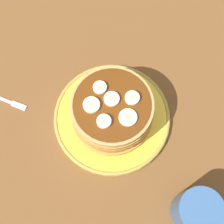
% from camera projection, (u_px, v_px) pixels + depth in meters
% --- Properties ---
extents(ground_plane, '(1.40, 1.40, 0.03)m').
position_uv_depth(ground_plane, '(112.00, 121.00, 0.75)').
color(ground_plane, brown).
extents(plate, '(0.25, 0.25, 0.02)m').
position_uv_depth(plate, '(112.00, 118.00, 0.73)').
color(plate, yellow).
rests_on(plate, ground_plane).
extents(pancake_stack, '(0.18, 0.18, 0.08)m').
position_uv_depth(pancake_stack, '(112.00, 112.00, 0.69)').
color(pancake_stack, gold).
rests_on(pancake_stack, plate).
extents(banana_slice_0, '(0.03, 0.03, 0.01)m').
position_uv_depth(banana_slice_0, '(110.00, 99.00, 0.65)').
color(banana_slice_0, '#F4E7C0').
rests_on(banana_slice_0, pancake_stack).
extents(banana_slice_1, '(0.03, 0.03, 0.01)m').
position_uv_depth(banana_slice_1, '(104.00, 121.00, 0.63)').
color(banana_slice_1, '#FDE5C4').
rests_on(banana_slice_1, pancake_stack).
extents(banana_slice_2, '(0.03, 0.03, 0.01)m').
position_uv_depth(banana_slice_2, '(132.00, 98.00, 0.65)').
color(banana_slice_2, '#EDECBC').
rests_on(banana_slice_2, pancake_stack).
extents(banana_slice_3, '(0.03, 0.03, 0.01)m').
position_uv_depth(banana_slice_3, '(91.00, 105.00, 0.64)').
color(banana_slice_3, '#F0F1C1').
rests_on(banana_slice_3, pancake_stack).
extents(banana_slice_4, '(0.03, 0.03, 0.01)m').
position_uv_depth(banana_slice_4, '(100.00, 88.00, 0.66)').
color(banana_slice_4, '#EFEEB6').
rests_on(banana_slice_4, pancake_stack).
extents(banana_slice_5, '(0.04, 0.04, 0.01)m').
position_uv_depth(banana_slice_5, '(128.00, 118.00, 0.64)').
color(banana_slice_5, beige).
rests_on(banana_slice_5, pancake_stack).
extents(coffee_mug, '(0.12, 0.08, 0.09)m').
position_uv_depth(coffee_mug, '(197.00, 213.00, 0.63)').
color(coffee_mug, '#33598C').
rests_on(coffee_mug, ground_plane).
extents(fork, '(0.07, 0.12, 0.01)m').
position_uv_depth(fork, '(3.00, 99.00, 0.75)').
color(fork, silver).
rests_on(fork, ground_plane).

